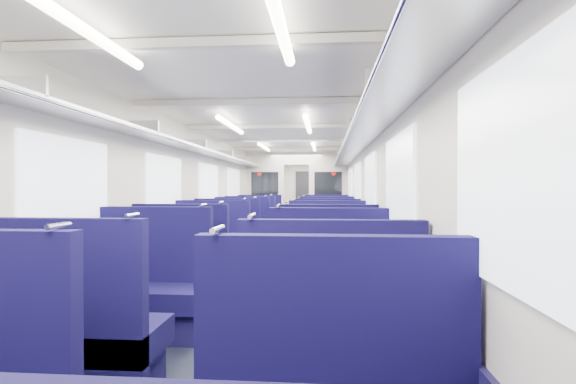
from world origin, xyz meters
TOP-DOWN VIEW (x-y plane):
  - floor at (0.00, 0.00)m, footprint 2.80×18.00m
  - ceiling at (0.00, 0.00)m, footprint 2.80×18.00m
  - wall_left at (-1.40, 0.00)m, footprint 0.02×18.00m
  - dado_left at (-1.39, 0.00)m, footprint 0.03×17.90m
  - wall_right at (1.40, 0.00)m, footprint 0.02×18.00m
  - dado_right at (1.39, 0.00)m, footprint 0.03×17.90m
  - wall_far at (0.00, 9.00)m, footprint 2.80×0.02m
  - luggage_rack_left at (-1.21, 0.00)m, footprint 0.36×17.40m
  - luggage_rack_right at (1.21, 0.00)m, footprint 0.36×17.40m
  - windows at (0.00, -0.46)m, footprint 2.78×15.60m
  - ceiling_fittings at (0.00, -0.26)m, footprint 2.70×16.06m
  - end_door at (0.00, 8.94)m, footprint 0.75×0.06m
  - bulkhead at (-0.00, 3.53)m, footprint 2.80×0.10m
  - seat_4 at (-0.83, -6.08)m, footprint 1.09×0.60m
  - seat_5 at (0.83, -6.08)m, footprint 1.09×0.60m
  - seat_6 at (-0.83, -4.80)m, footprint 1.09×0.60m
  - seat_7 at (0.83, -4.89)m, footprint 1.09×0.60m
  - seat_8 at (-0.83, -3.77)m, footprint 1.09×0.60m
  - seat_9 at (0.83, -3.76)m, footprint 1.09×0.60m
  - seat_10 at (-0.83, -2.63)m, footprint 1.09×0.60m
  - seat_11 at (0.83, -2.62)m, footprint 1.09×0.60m
  - seat_12 at (-0.83, -1.36)m, footprint 1.09×0.60m
  - seat_13 at (0.83, -1.30)m, footprint 1.09×0.60m
  - seat_14 at (-0.83, -0.33)m, footprint 1.09×0.60m
  - seat_15 at (0.83, -0.18)m, footprint 1.09×0.60m
  - seat_16 at (-0.83, 0.93)m, footprint 1.09×0.60m
  - seat_17 at (0.83, 0.84)m, footprint 1.09×0.60m
  - seat_18 at (-0.83, 1.98)m, footprint 1.09×0.60m
  - seat_19 at (0.83, 2.14)m, footprint 1.09×0.60m

SIDE VIEW (x-z plane):
  - floor at x=0.00m, z-range -0.01..0.01m
  - dado_left at x=-1.39m, z-range 0.00..0.70m
  - dado_right at x=1.39m, z-range 0.00..0.70m
  - seat_4 at x=-0.83m, z-range -0.23..0.99m
  - seat_5 at x=0.83m, z-range -0.23..0.99m
  - seat_6 at x=-0.83m, z-range -0.23..0.99m
  - seat_7 at x=0.83m, z-range -0.23..0.99m
  - seat_8 at x=-0.83m, z-range -0.23..0.99m
  - seat_9 at x=0.83m, z-range -0.23..0.99m
  - seat_10 at x=-0.83m, z-range -0.23..0.99m
  - seat_11 at x=0.83m, z-range -0.23..0.99m
  - seat_12 at x=-0.83m, z-range -0.23..0.99m
  - seat_13 at x=0.83m, z-range -0.23..0.99m
  - seat_14 at x=-0.83m, z-range -0.23..0.99m
  - seat_15 at x=0.83m, z-range -0.23..0.99m
  - seat_16 at x=-0.83m, z-range -0.23..0.99m
  - seat_17 at x=0.83m, z-range -0.23..0.99m
  - seat_18 at x=-0.83m, z-range -0.23..0.99m
  - seat_19 at x=0.83m, z-range -0.23..0.99m
  - end_door at x=0.00m, z-range 0.00..2.00m
  - wall_left at x=-1.40m, z-range 0.00..2.35m
  - wall_right at x=1.40m, z-range 0.00..2.35m
  - wall_far at x=0.00m, z-range 0.00..2.35m
  - bulkhead at x=0.00m, z-range 0.06..2.41m
  - windows at x=0.00m, z-range 1.04..1.79m
  - luggage_rack_left at x=-1.21m, z-range 1.88..2.06m
  - luggage_rack_right at x=1.21m, z-range 1.88..2.06m
  - ceiling_fittings at x=0.00m, z-range 2.23..2.35m
  - ceiling at x=0.00m, z-range 2.35..2.35m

